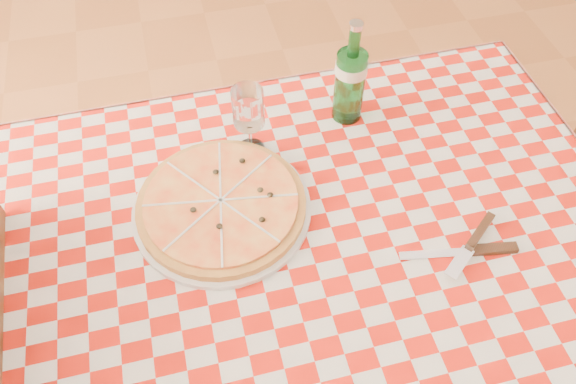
% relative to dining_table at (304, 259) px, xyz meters
% --- Properties ---
extents(dining_table, '(1.20, 0.80, 0.75)m').
position_rel_dining_table_xyz_m(dining_table, '(0.00, 0.00, 0.00)').
color(dining_table, brown).
rests_on(dining_table, ground).
extents(tablecloth, '(1.30, 0.90, 0.01)m').
position_rel_dining_table_xyz_m(tablecloth, '(0.00, 0.00, 0.09)').
color(tablecloth, '#AE150A').
rests_on(tablecloth, dining_table).
extents(pizza_plate, '(0.41, 0.41, 0.05)m').
position_rel_dining_table_xyz_m(pizza_plate, '(-0.15, 0.09, 0.12)').
color(pizza_plate, '#D68F47').
rests_on(pizza_plate, tablecloth).
extents(water_bottle, '(0.09, 0.09, 0.25)m').
position_rel_dining_table_xyz_m(water_bottle, '(0.18, 0.29, 0.22)').
color(water_bottle, '#186123').
rests_on(water_bottle, tablecloth).
extents(wine_glass, '(0.09, 0.09, 0.17)m').
position_rel_dining_table_xyz_m(wine_glass, '(-0.06, 0.24, 0.18)').
color(wine_glass, white).
rests_on(wine_glass, tablecloth).
extents(cutlery, '(0.29, 0.26, 0.03)m').
position_rel_dining_table_xyz_m(cutlery, '(0.29, -0.12, 0.11)').
color(cutlery, silver).
rests_on(cutlery, tablecloth).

